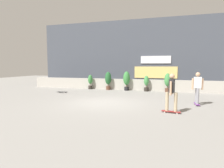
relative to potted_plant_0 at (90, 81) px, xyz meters
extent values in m
plane|color=gray|center=(3.24, -5.55, -0.68)|extent=(48.00, 48.00, 0.00)
cube|color=#B2ADA3|center=(3.24, 0.45, -0.23)|extent=(18.00, 0.40, 0.90)
cube|color=#424751|center=(3.24, 4.45, 2.57)|extent=(20.00, 2.00, 6.50)
cube|color=white|center=(5.25, 3.41, 1.92)|extent=(2.80, 0.08, 0.70)
cube|color=#F2CC72|center=(5.25, 3.42, 0.72)|extent=(4.00, 0.06, 1.10)
cylinder|color=#2D2823|center=(0.00, 0.00, -0.53)|extent=(0.36, 0.36, 0.30)
cylinder|color=brown|center=(0.00, 0.00, -0.30)|extent=(0.06, 0.06, 0.15)
ellipsoid|color=#387F3D|center=(0.00, 0.00, 0.17)|extent=(0.39, 0.39, 0.79)
cylinder|color=brown|center=(1.63, 0.00, -0.53)|extent=(0.36, 0.36, 0.30)
cylinder|color=brown|center=(1.63, 0.00, -0.30)|extent=(0.06, 0.06, 0.15)
ellipsoid|color=#235B2D|center=(1.63, 0.00, 0.31)|extent=(0.52, 0.52, 1.07)
cylinder|color=black|center=(3.22, 0.00, -0.53)|extent=(0.36, 0.36, 0.30)
cylinder|color=brown|center=(3.22, 0.00, -0.30)|extent=(0.06, 0.06, 0.15)
ellipsoid|color=#387F3D|center=(3.22, 0.00, 0.33)|extent=(0.55, 0.55, 1.12)
cylinder|color=#2D2823|center=(4.84, 0.00, -0.53)|extent=(0.36, 0.36, 0.30)
cylinder|color=brown|center=(4.84, 0.00, -0.30)|extent=(0.06, 0.06, 0.15)
ellipsoid|color=#428C47|center=(4.84, 0.00, 0.17)|extent=(0.39, 0.39, 0.80)
cylinder|color=brown|center=(6.46, 0.00, -0.53)|extent=(0.36, 0.36, 0.30)
cylinder|color=brown|center=(6.46, 0.00, -0.30)|extent=(0.06, 0.06, 0.15)
ellipsoid|color=#428C47|center=(6.46, 0.00, 0.28)|extent=(0.49, 0.49, 1.01)
cube|color=#72338C|center=(8.05, -4.70, -0.61)|extent=(0.24, 0.81, 0.02)
cylinder|color=silver|center=(8.14, -4.96, -0.65)|extent=(0.03, 0.06, 0.06)
cylinder|color=silver|center=(7.98, -4.97, -0.65)|extent=(0.03, 0.06, 0.06)
cylinder|color=silver|center=(8.12, -4.44, -0.65)|extent=(0.03, 0.06, 0.06)
cylinder|color=silver|center=(7.96, -4.45, -0.65)|extent=(0.03, 0.06, 0.06)
cylinder|color=gray|center=(8.06, -4.88, -0.19)|extent=(0.14, 0.14, 0.82)
cylinder|color=gray|center=(8.04, -4.52, -0.19)|extent=(0.14, 0.14, 0.82)
cube|color=white|center=(8.05, -4.70, 0.50)|extent=(0.37, 0.22, 0.56)
sphere|color=tan|center=(8.05, -4.70, 0.91)|extent=(0.22, 0.22, 0.22)
cylinder|color=tan|center=(8.29, -4.69, 0.42)|extent=(0.09, 0.09, 0.58)
cylinder|color=tan|center=(7.82, -4.71, 0.42)|extent=(0.09, 0.09, 0.58)
cube|color=maroon|center=(6.79, -6.88, -0.61)|extent=(0.82, 0.33, 0.02)
cylinder|color=silver|center=(7.06, -6.84, -0.65)|extent=(0.06, 0.04, 0.06)
cylinder|color=silver|center=(7.04, -7.00, -0.65)|extent=(0.06, 0.04, 0.06)
cylinder|color=silver|center=(6.55, -6.75, -0.65)|extent=(0.06, 0.04, 0.06)
cylinder|color=silver|center=(6.52, -6.91, -0.65)|extent=(0.06, 0.04, 0.06)
cylinder|color=tan|center=(6.97, -6.90, -0.19)|extent=(0.14, 0.14, 0.82)
cylinder|color=tan|center=(6.61, -6.85, -0.19)|extent=(0.14, 0.14, 0.82)
cube|color=#262628|center=(6.79, -6.88, 0.50)|extent=(0.26, 0.39, 0.56)
sphere|color=tan|center=(6.79, -6.88, 0.91)|extent=(0.22, 0.22, 0.22)
cylinder|color=tan|center=(6.83, -6.64, 0.42)|extent=(0.09, 0.09, 0.58)
cylinder|color=tan|center=(6.75, -7.11, 0.42)|extent=(0.09, 0.09, 0.58)
cube|color=black|center=(-1.09, -2.77, -0.61)|extent=(0.81, 0.27, 0.02)
cylinder|color=silver|center=(-0.84, -2.67, -0.65)|extent=(0.06, 0.03, 0.06)
cylinder|color=silver|center=(-0.83, -2.83, -0.65)|extent=(0.06, 0.03, 0.06)
cylinder|color=silver|center=(-1.36, -2.71, -0.65)|extent=(0.06, 0.03, 0.06)
cylinder|color=silver|center=(-1.35, -2.87, -0.65)|extent=(0.06, 0.03, 0.06)
camera|label=1|loc=(6.80, -15.48, 1.35)|focal=31.13mm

